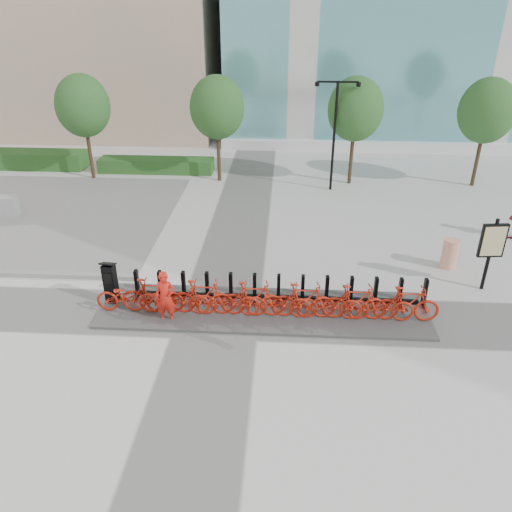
# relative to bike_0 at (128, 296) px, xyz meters

# --- Properties ---
(ground) EXTENTS (120.00, 120.00, 0.00)m
(ground) POSITION_rel_bike_0_xyz_m (2.60, 0.05, -0.57)
(ground) COLOR #BABAB7
(gravel_patch) EXTENTS (14.00, 14.00, 0.00)m
(gravel_patch) POSITION_rel_bike_0_xyz_m (-7.40, 7.05, -0.57)
(gravel_patch) COLOR slate
(gravel_patch) RESTS_ON ground
(hedge_b) EXTENTS (6.00, 1.20, 0.70)m
(hedge_b) POSITION_rel_bike_0_xyz_m (-2.40, 13.25, -0.22)
(hedge_b) COLOR #275124
(hedge_b) RESTS_ON ground
(tree_0) EXTENTS (2.60, 2.60, 5.10)m
(tree_0) POSITION_rel_bike_0_xyz_m (-5.40, 12.05, 3.02)
(tree_0) COLOR #433023
(tree_0) RESTS_ON ground
(tree_1) EXTENTS (2.60, 2.60, 5.10)m
(tree_1) POSITION_rel_bike_0_xyz_m (1.10, 12.05, 3.02)
(tree_1) COLOR #433023
(tree_1) RESTS_ON ground
(tree_2) EXTENTS (2.60, 2.60, 5.10)m
(tree_2) POSITION_rel_bike_0_xyz_m (7.60, 12.05, 3.02)
(tree_2) COLOR #433023
(tree_2) RESTS_ON ground
(tree_3) EXTENTS (2.60, 2.60, 5.10)m
(tree_3) POSITION_rel_bike_0_xyz_m (13.60, 12.05, 3.02)
(tree_3) COLOR #433023
(tree_3) RESTS_ON ground
(streetlamp) EXTENTS (2.00, 0.20, 5.00)m
(streetlamp) POSITION_rel_bike_0_xyz_m (6.60, 11.05, 2.56)
(streetlamp) COLOR black
(streetlamp) RESTS_ON ground
(dock_pad) EXTENTS (9.60, 2.40, 0.08)m
(dock_pad) POSITION_rel_bike_0_xyz_m (3.90, 0.35, -0.53)
(dock_pad) COLOR #464646
(dock_pad) RESTS_ON ground
(dock_rail_posts) EXTENTS (8.74, 0.50, 0.85)m
(dock_rail_posts) POSITION_rel_bike_0_xyz_m (4.32, 0.82, -0.07)
(dock_rail_posts) COLOR black
(dock_rail_posts) RESTS_ON dock_pad
(bike_0) EXTENTS (1.88, 0.65, 0.99)m
(bike_0) POSITION_rel_bike_0_xyz_m (0.00, 0.00, 0.00)
(bike_0) COLOR #A21E0D
(bike_0) RESTS_ON dock_pad
(bike_1) EXTENTS (1.82, 0.51, 1.09)m
(bike_1) POSITION_rel_bike_0_xyz_m (0.72, 0.00, 0.05)
(bike_1) COLOR #A21E0D
(bike_1) RESTS_ON dock_pad
(bike_2) EXTENTS (1.88, 0.65, 0.99)m
(bike_2) POSITION_rel_bike_0_xyz_m (1.44, 0.00, 0.00)
(bike_2) COLOR #A21E0D
(bike_2) RESTS_ON dock_pad
(bike_3) EXTENTS (1.82, 0.51, 1.09)m
(bike_3) POSITION_rel_bike_0_xyz_m (2.16, 0.00, 0.05)
(bike_3) COLOR #A21E0D
(bike_3) RESTS_ON dock_pad
(bike_4) EXTENTS (1.88, 0.65, 0.99)m
(bike_4) POSITION_rel_bike_0_xyz_m (2.88, 0.00, 0.00)
(bike_4) COLOR #A21E0D
(bike_4) RESTS_ON dock_pad
(bike_5) EXTENTS (1.82, 0.51, 1.09)m
(bike_5) POSITION_rel_bike_0_xyz_m (3.60, 0.00, 0.05)
(bike_5) COLOR #A21E0D
(bike_5) RESTS_ON dock_pad
(bike_6) EXTENTS (1.88, 0.65, 0.99)m
(bike_6) POSITION_rel_bike_0_xyz_m (4.32, 0.00, 0.00)
(bike_6) COLOR #A21E0D
(bike_6) RESTS_ON dock_pad
(bike_7) EXTENTS (1.82, 0.51, 1.09)m
(bike_7) POSITION_rel_bike_0_xyz_m (5.04, 0.00, 0.05)
(bike_7) COLOR #A21E0D
(bike_7) RESTS_ON dock_pad
(bike_8) EXTENTS (1.88, 0.65, 0.99)m
(bike_8) POSITION_rel_bike_0_xyz_m (5.76, 0.00, 0.00)
(bike_8) COLOR #A21E0D
(bike_8) RESTS_ON dock_pad
(bike_9) EXTENTS (1.82, 0.51, 1.09)m
(bike_9) POSITION_rel_bike_0_xyz_m (6.48, 0.00, 0.05)
(bike_9) COLOR #A21E0D
(bike_9) RESTS_ON dock_pad
(bike_10) EXTENTS (1.88, 0.65, 0.99)m
(bike_10) POSITION_rel_bike_0_xyz_m (7.20, 0.00, 0.00)
(bike_10) COLOR #A21E0D
(bike_10) RESTS_ON dock_pad
(bike_11) EXTENTS (1.82, 0.51, 1.09)m
(bike_11) POSITION_rel_bike_0_xyz_m (7.92, 0.00, 0.05)
(bike_11) COLOR #A21E0D
(bike_11) RESTS_ON dock_pad
(kiosk) EXTENTS (0.45, 0.39, 1.35)m
(kiosk) POSITION_rel_bike_0_xyz_m (-0.66, 0.50, 0.15)
(kiosk) COLOR black
(kiosk) RESTS_ON dock_pad
(worker_red) EXTENTS (0.59, 0.39, 1.59)m
(worker_red) POSITION_rel_bike_0_xyz_m (1.19, -0.35, 0.22)
(worker_red) COLOR red
(worker_red) RESTS_ON ground
(construction_barrel) EXTENTS (0.54, 0.54, 1.03)m
(construction_barrel) POSITION_rel_bike_0_xyz_m (10.07, 3.45, -0.06)
(construction_barrel) COLOR orange
(construction_barrel) RESTS_ON ground
(map_sign) EXTENTS (0.79, 0.21, 2.40)m
(map_sign) POSITION_rel_bike_0_xyz_m (10.76, 2.06, 1.02)
(map_sign) COLOR black
(map_sign) RESTS_ON ground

